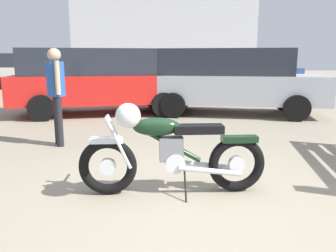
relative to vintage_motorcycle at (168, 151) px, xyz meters
name	(u,v)px	position (x,y,z in m)	size (l,w,h in m)	color
ground_plane	(194,202)	(0.27, -0.24, -0.49)	(80.00, 80.00, 0.00)	gray
vintage_motorcycle	(168,151)	(0.00, 0.00, 0.00)	(2.08, 0.74, 1.07)	black
bystander	(56,87)	(-1.86, 2.18, 0.53)	(0.30, 0.42, 1.66)	black
red_hatchback_near	(99,79)	(-1.77, 5.62, 0.45)	(4.94, 2.58, 1.74)	black
silver_sedan_mid	(256,72)	(4.63, 13.39, 0.34)	(4.29, 2.11, 1.67)	black
dark_sedan_left	(229,79)	(1.74, 5.54, 0.45)	(4.94, 2.61, 1.74)	black
blue_hatchback_right	(36,69)	(-6.54, 14.00, 0.45)	(4.83, 2.26, 1.74)	black
white_estate_far	(158,77)	(-0.21, 8.85, 0.34)	(4.40, 2.37, 1.67)	black
industrial_building	(160,19)	(-0.23, 30.69, 4.76)	(16.74, 13.26, 10.48)	#B2B2B7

